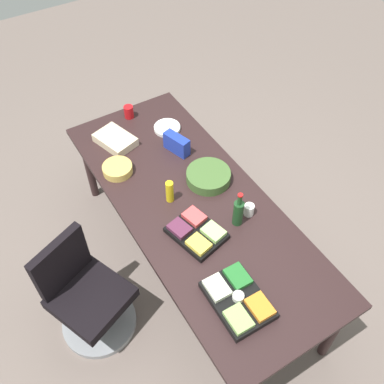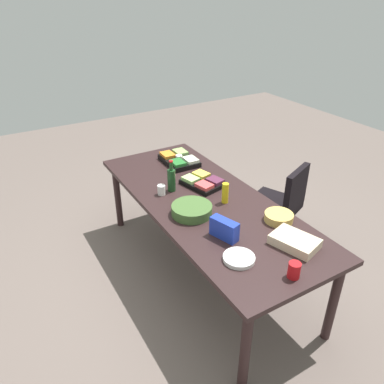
{
  "view_description": "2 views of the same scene",
  "coord_description": "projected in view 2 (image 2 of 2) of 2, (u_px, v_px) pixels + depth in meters",
  "views": [
    {
      "loc": [
        -1.7,
        1.05,
        3.22
      ],
      "look_at": [
        0.03,
        -0.01,
        0.87
      ],
      "focal_mm": 41.02,
      "sensor_mm": 36.0,
      "label": 1
    },
    {
      "loc": [
        2.36,
        -1.52,
        2.43
      ],
      "look_at": [
        -0.13,
        -0.06,
        0.82
      ],
      "focal_mm": 35.02,
      "sensor_mm": 36.0,
      "label": 2
    }
  ],
  "objects": [
    {
      "name": "fruit_platter",
      "position": [
        203.0,
        182.0,
        3.47
      ],
      "size": [
        0.42,
        0.36,
        0.07
      ],
      "color": "black",
      "rests_on": "conference_table"
    },
    {
      "name": "salad_bowl",
      "position": [
        192.0,
        210.0,
        3.03
      ],
      "size": [
        0.41,
        0.41,
        0.08
      ],
      "primitive_type": "cylinder",
      "rotation": [
        0.0,
        0.0,
        0.3
      ],
      "color": "#43652F",
      "rests_on": "conference_table"
    },
    {
      "name": "conference_table",
      "position": [
        205.0,
        207.0,
        3.28
      ],
      "size": [
        2.48,
        1.0,
        0.79
      ],
      "color": "#2E1D1D",
      "rests_on": "ground"
    },
    {
      "name": "red_solo_cup",
      "position": [
        294.0,
        270.0,
        2.37
      ],
      "size": [
        0.09,
        0.09,
        0.11
      ],
      "primitive_type": "cylinder",
      "rotation": [
        0.0,
        0.0,
        0.18
      ],
      "color": "red",
      "rests_on": "conference_table"
    },
    {
      "name": "chip_bowl",
      "position": [
        279.0,
        217.0,
        2.95
      ],
      "size": [
        0.25,
        0.25,
        0.06
      ],
      "primitive_type": "cylinder",
      "rotation": [
        0.0,
        0.0,
        0.09
      ],
      "color": "#DBB556",
      "rests_on": "conference_table"
    },
    {
      "name": "wine_bottle",
      "position": [
        171.0,
        179.0,
        3.35
      ],
      "size": [
        0.08,
        0.08,
        0.3
      ],
      "color": "#1A411F",
      "rests_on": "conference_table"
    },
    {
      "name": "chip_bag_blue",
      "position": [
        224.0,
        229.0,
        2.73
      ],
      "size": [
        0.23,
        0.14,
        0.15
      ],
      "primitive_type": "cube",
      "rotation": [
        0.0,
        0.0,
        0.3
      ],
      "color": "#2038B0",
      "rests_on": "conference_table"
    },
    {
      "name": "paper_plate_stack",
      "position": [
        239.0,
        258.0,
        2.54
      ],
      "size": [
        0.28,
        0.28,
        0.03
      ],
      "primitive_type": "cylinder",
      "rotation": [
        0.0,
        0.0,
        -0.35
      ],
      "color": "white",
      "rests_on": "conference_table"
    },
    {
      "name": "sheet_cake",
      "position": [
        295.0,
        241.0,
        2.67
      ],
      "size": [
        0.37,
        0.3,
        0.07
      ],
      "primitive_type": "cube",
      "rotation": [
        0.0,
        0.0,
        0.29
      ],
      "color": "beige",
      "rests_on": "conference_table"
    },
    {
      "name": "mustard_bottle",
      "position": [
        225.0,
        193.0,
        3.17
      ],
      "size": [
        0.06,
        0.06,
        0.18
      ],
      "primitive_type": "cylinder",
      "rotation": [
        0.0,
        0.0,
        0.01
      ],
      "color": "yellow",
      "rests_on": "conference_table"
    },
    {
      "name": "veggie_tray",
      "position": [
        179.0,
        160.0,
        3.91
      ],
      "size": [
        0.43,
        0.31,
        0.09
      ],
      "color": "black",
      "rests_on": "conference_table"
    },
    {
      "name": "ground_plane",
      "position": [
        203.0,
        270.0,
        3.63
      ],
      "size": [
        10.0,
        10.0,
        0.0
      ],
      "primitive_type": "plane",
      "color": "#6F615A"
    },
    {
      "name": "paper_cup",
      "position": [
        161.0,
        190.0,
        3.31
      ],
      "size": [
        0.08,
        0.08,
        0.09
      ],
      "primitive_type": "cylinder",
      "rotation": [
        0.0,
        0.0,
        0.22
      ],
      "color": "white",
      "rests_on": "conference_table"
    },
    {
      "name": "office_chair",
      "position": [
        276.0,
        212.0,
        3.91
      ],
      "size": [
        0.63,
        0.63,
        0.88
      ],
      "color": "gray",
      "rests_on": "ground"
    }
  ]
}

